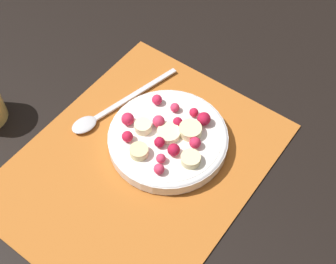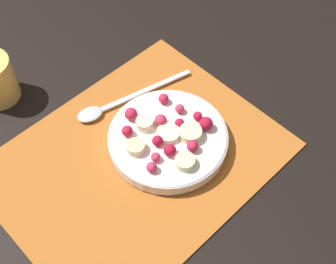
# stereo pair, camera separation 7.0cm
# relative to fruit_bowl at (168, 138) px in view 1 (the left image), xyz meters

# --- Properties ---
(ground_plane) EXTENTS (3.00, 3.00, 0.00)m
(ground_plane) POSITION_rel_fruit_bowl_xyz_m (0.06, -0.01, -0.02)
(ground_plane) COLOR black
(placemat) EXTENTS (0.43, 0.34, 0.01)m
(placemat) POSITION_rel_fruit_bowl_xyz_m (0.06, -0.01, -0.02)
(placemat) COLOR #B26023
(placemat) RESTS_ON ground_plane
(fruit_bowl) EXTENTS (0.19, 0.19, 0.04)m
(fruit_bowl) POSITION_rel_fruit_bowl_xyz_m (0.00, 0.00, 0.00)
(fruit_bowl) COLOR white
(fruit_bowl) RESTS_ON placemat
(spoon) EXTENTS (0.22, 0.07, 0.01)m
(spoon) POSITION_rel_fruit_bowl_xyz_m (0.02, -0.12, -0.01)
(spoon) COLOR silver
(spoon) RESTS_ON placemat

